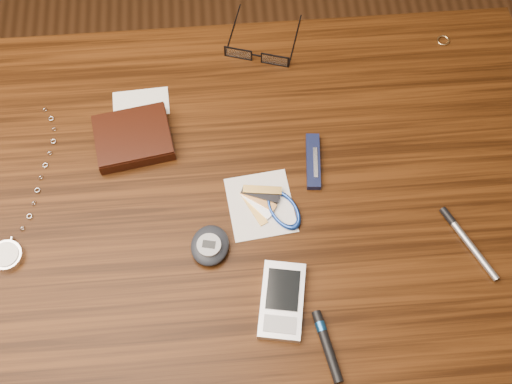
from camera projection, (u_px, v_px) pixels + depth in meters
ground at (240, 335)px, 1.60m from camera, size 3.80×3.80×0.00m
desk at (230, 241)px, 1.02m from camera, size 1.00×0.70×0.75m
wallet_and_card at (133, 137)px, 0.97m from camera, size 0.13×0.15×0.02m
eyeglasses at (257, 54)px, 1.04m from camera, size 0.14×0.14×0.02m
gold_ring at (443, 40)px, 1.06m from camera, size 0.03×0.03×0.00m
pocket_watch at (8, 251)px, 0.90m from camera, size 0.08×0.27×0.01m
pda_phone at (282, 301)px, 0.86m from camera, size 0.08×0.11×0.02m
pedometer at (210, 245)px, 0.89m from camera, size 0.07×0.07×0.03m
notepad_keys at (272, 206)px, 0.93m from camera, size 0.12×0.11×0.01m
pocket_knife at (313, 161)px, 0.96m from camera, size 0.03×0.09×0.01m
silver_pen at (464, 238)px, 0.91m from camera, size 0.06×0.12×0.01m
black_blue_pen at (326, 344)px, 0.84m from camera, size 0.03×0.10×0.01m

